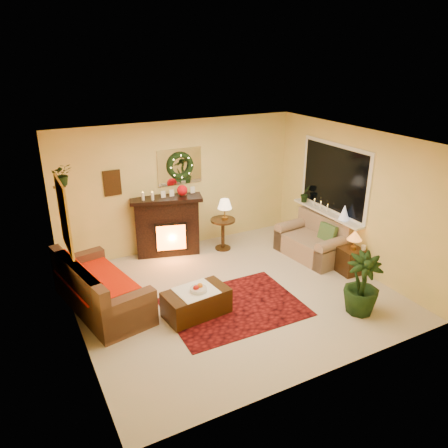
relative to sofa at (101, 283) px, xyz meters
name	(u,v)px	position (x,y,z in m)	size (l,w,h in m)	color
floor	(234,294)	(2.04, -0.62, -0.43)	(5.00, 5.00, 0.00)	beige
ceiling	(235,141)	(2.04, -0.62, 2.17)	(5.00, 5.00, 0.00)	white
wall_back	(180,186)	(2.04, 1.63, 0.87)	(5.00, 5.00, 0.00)	#EFD88C
wall_front	(328,286)	(2.04, -2.87, 0.87)	(5.00, 5.00, 0.00)	#EFD88C
wall_left	(71,255)	(-0.46, -0.62, 0.87)	(4.50, 4.50, 0.00)	#EFD88C
wall_right	(354,199)	(4.54, -0.62, 0.87)	(4.50, 4.50, 0.00)	#EFD88C
area_rug	(234,307)	(1.84, -0.98, -0.42)	(2.11, 1.59, 0.01)	#51141A
sofa	(101,283)	(0.00, 0.00, 0.00)	(0.87, 1.97, 0.85)	#472618
red_throw	(96,279)	(-0.05, 0.14, 0.02)	(0.87, 1.42, 0.02)	red
fireplace	(167,228)	(1.63, 1.39, 0.12)	(1.23, 0.39, 1.12)	black
poinsettia	(182,190)	(1.96, 1.33, 0.87)	(0.20, 0.20, 0.20)	red
mantel_candle_a	(143,197)	(1.19, 1.41, 0.83)	(0.06, 0.06, 0.17)	silver
mantel_candle_b	(152,197)	(1.35, 1.34, 0.83)	(0.06, 0.06, 0.18)	white
mantel_mirror	(180,166)	(2.04, 1.61, 1.27)	(0.92, 0.02, 0.72)	white
wreath	(180,166)	(2.04, 1.57, 1.29)	(0.55, 0.55, 0.11)	#194719
wall_art	(112,183)	(0.69, 1.61, 1.12)	(0.32, 0.03, 0.48)	#381E11
gold_mirror	(64,216)	(-0.44, -0.32, 1.32)	(0.03, 0.84, 1.00)	gold
hanging_plant	(63,185)	(-0.30, 0.43, 1.54)	(0.33, 0.28, 0.36)	#194719
loveseat	(312,237)	(4.10, -0.06, -0.01)	(0.79, 1.37, 0.79)	gray
window_frame	(334,179)	(4.53, -0.07, 1.12)	(0.03, 1.86, 1.36)	white
window_glass	(334,179)	(4.51, -0.07, 1.12)	(0.02, 1.70, 1.22)	black
window_sill	(327,213)	(4.42, -0.07, 0.44)	(0.22, 1.86, 0.04)	white
mini_tree	(344,212)	(4.42, -0.54, 0.61)	(0.19, 0.19, 0.29)	white
sill_plant	(305,193)	(4.40, 0.62, 0.65)	(0.25, 0.20, 0.46)	black
side_table_round	(223,234)	(2.71, 1.06, -0.11)	(0.50, 0.50, 0.65)	#3F1F16
lamp_cream	(225,209)	(2.74, 1.03, 0.45)	(0.28, 0.28, 0.43)	#FFD9A3
end_table_square	(350,259)	(4.30, -0.94, -0.16)	(0.39, 0.39, 0.48)	#4F2618
lamp_tiffany	(355,236)	(4.31, -0.97, 0.31)	(0.27, 0.27, 0.39)	#FDA80C
coffee_table	(196,303)	(1.23, -0.88, -0.22)	(0.99, 0.54, 0.42)	#472819
fruit_bowl	(198,290)	(1.26, -0.92, 0.02)	(0.26, 0.26, 0.06)	silver
floor_palm	(362,287)	(3.53, -2.00, 0.02)	(1.66, 1.66, 2.97)	#204C27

